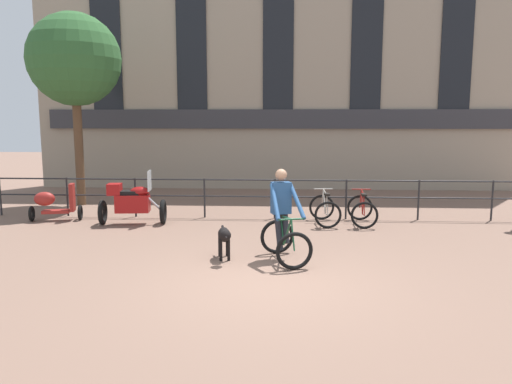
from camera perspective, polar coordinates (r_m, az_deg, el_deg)
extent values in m
plane|color=#7A5B4C|center=(8.27, 1.47, -10.19)|extent=(60.00, 60.00, 0.00)
cylinder|color=#232326|center=(15.30, -27.19, -0.44)|extent=(0.05, 0.05, 1.05)
cylinder|color=#232326|center=(14.44, -20.76, -0.52)|extent=(0.05, 0.05, 1.05)
cylinder|color=#232326|center=(13.79, -13.62, -0.61)|extent=(0.05, 0.05, 1.05)
cylinder|color=#232326|center=(13.37, -5.90, -0.70)|extent=(0.05, 0.05, 1.05)
cylinder|color=#232326|center=(13.21, 2.16, -0.77)|extent=(0.05, 0.05, 1.05)
cylinder|color=#232326|center=(13.31, 10.26, -0.83)|extent=(0.05, 0.05, 1.05)
cylinder|color=#232326|center=(13.67, 18.08, -0.87)|extent=(0.05, 0.05, 1.05)
cylinder|color=#232326|center=(14.27, 25.38, -0.90)|extent=(0.05, 0.05, 1.05)
cylinder|color=#232326|center=(13.14, 2.17, 1.36)|extent=(15.00, 0.04, 0.04)
cylinder|color=#232326|center=(13.20, 2.16, -0.55)|extent=(15.00, 0.04, 0.04)
cube|color=gray|center=(18.96, 2.56, 14.93)|extent=(18.00, 0.60, 9.55)
cube|color=#333338|center=(18.48, 2.51, 8.33)|extent=(17.10, 0.12, 0.70)
cube|color=black|center=(19.79, -16.74, 15.70)|extent=(1.10, 0.06, 5.35)
cube|color=black|center=(18.99, -7.39, 16.31)|extent=(1.10, 0.06, 5.35)
cube|color=black|center=(18.69, 2.56, 16.49)|extent=(1.10, 0.06, 5.35)
cube|color=black|center=(18.91, 12.55, 16.21)|extent=(1.10, 0.06, 5.35)
cube|color=black|center=(19.65, 22.00, 15.51)|extent=(1.10, 0.06, 5.35)
torus|color=black|center=(8.80, 4.41, -6.74)|extent=(0.67, 0.26, 0.68)
torus|color=black|center=(9.82, 2.44, -5.11)|extent=(0.67, 0.26, 0.68)
cylinder|color=#194C2D|center=(9.14, 3.60, -4.62)|extent=(0.17, 0.48, 0.60)
cylinder|color=#194C2D|center=(9.46, 3.01, -4.38)|extent=(0.10, 0.23, 0.52)
cylinder|color=#194C2D|center=(9.18, 3.44, -2.93)|extent=(0.22, 0.65, 0.10)
cylinder|color=#194C2D|center=(9.62, 2.80, -5.56)|extent=(0.15, 0.43, 0.08)
cylinder|color=#194C2D|center=(9.66, 2.65, -3.95)|extent=(0.10, 0.26, 0.47)
cylinder|color=#194C2D|center=(8.83, 4.23, -4.93)|extent=(0.09, 0.22, 0.54)
cylinder|color=#194C2D|center=(8.86, 4.06, -3.13)|extent=(0.47, 0.17, 0.03)
cube|color=black|center=(9.49, 2.86, -2.63)|extent=(0.18, 0.26, 0.05)
cube|color=navy|center=(9.43, 2.87, -0.67)|extent=(0.41, 0.31, 0.60)
sphere|color=#A87A5B|center=(9.37, 2.89, 1.99)|extent=(0.22, 0.22, 0.22)
cylinder|color=navy|center=(9.07, 2.18, -1.12)|extent=(0.22, 0.71, 0.60)
cylinder|color=navy|center=(9.19, 4.71, -1.02)|extent=(0.34, 0.69, 0.60)
cylinder|color=black|center=(9.44, 2.60, -4.56)|extent=(0.22, 0.32, 0.69)
cylinder|color=black|center=(9.47, 3.42, -4.16)|extent=(0.16, 0.32, 0.58)
ellipsoid|color=black|center=(9.46, -3.68, -4.87)|extent=(0.32, 0.55, 0.26)
cylinder|color=black|center=(9.26, -3.58, -5.05)|extent=(0.17, 0.17, 0.15)
sphere|color=black|center=(9.08, -3.50, -4.97)|extent=(0.20, 0.20, 0.20)
cone|color=black|center=(9.00, -3.46, -5.19)|extent=(0.13, 0.14, 0.11)
cylinder|color=black|center=(9.75, -3.83, -4.15)|extent=(0.08, 0.18, 0.10)
cylinder|color=black|center=(9.36, -4.03, -6.66)|extent=(0.06, 0.06, 0.41)
cylinder|color=black|center=(9.37, -3.14, -6.63)|extent=(0.06, 0.06, 0.41)
cylinder|color=black|center=(9.68, -4.17, -6.15)|extent=(0.06, 0.06, 0.41)
cylinder|color=black|center=(9.69, -3.31, -6.12)|extent=(0.06, 0.06, 0.41)
torus|color=black|center=(12.75, -10.57, -2.23)|extent=(0.19, 0.63, 0.62)
torus|color=black|center=(13.03, -17.12, -2.23)|extent=(0.19, 0.63, 0.62)
cube|color=maroon|center=(12.83, -13.92, -1.27)|extent=(0.86, 0.49, 0.44)
ellipsoid|color=maroon|center=(12.75, -13.15, 0.06)|extent=(0.51, 0.37, 0.24)
cube|color=black|center=(12.81, -14.41, -0.08)|extent=(0.59, 0.36, 0.10)
cylinder|color=#B2B2B7|center=(12.74, -11.43, -1.41)|extent=(0.42, 0.11, 0.41)
cube|color=silver|center=(12.67, -12.08, 1.28)|extent=(0.08, 0.44, 0.50)
cube|color=maroon|center=(12.86, -15.87, 0.31)|extent=(0.36, 0.39, 0.28)
torus|color=black|center=(13.15, 7.52, -1.74)|extent=(0.66, 0.11, 0.66)
torus|color=black|center=(12.13, 8.23, -2.62)|extent=(0.66, 0.11, 0.66)
cylinder|color=#9E998E|center=(12.71, 7.80, -1.04)|extent=(0.06, 0.47, 0.58)
cylinder|color=#9E998E|center=(12.41, 8.02, -1.43)|extent=(0.05, 0.22, 0.51)
cylinder|color=#9E998E|center=(12.58, 7.89, 0.00)|extent=(0.08, 0.63, 0.10)
cylinder|color=#9E998E|center=(12.34, 8.08, -2.54)|extent=(0.05, 0.42, 0.07)
cylinder|color=#9E998E|center=(12.20, 8.17, -1.49)|extent=(0.04, 0.25, 0.46)
cylinder|color=#9E998E|center=(13.02, 7.60, -0.70)|extent=(0.04, 0.21, 0.52)
cylinder|color=#9E998E|center=(12.89, 7.68, 0.35)|extent=(0.48, 0.06, 0.03)
cube|color=black|center=(12.28, 8.11, -0.28)|extent=(0.14, 0.25, 0.05)
torus|color=black|center=(13.27, 11.78, -1.76)|extent=(0.66, 0.09, 0.66)
torus|color=black|center=(12.24, 12.30, -2.63)|extent=(0.66, 0.09, 0.66)
cylinder|color=maroon|center=(12.83, 12.01, -1.07)|extent=(0.05, 0.47, 0.58)
cylinder|color=maroon|center=(12.52, 12.16, -1.45)|extent=(0.04, 0.22, 0.51)
cylinder|color=maroon|center=(12.70, 12.09, -0.04)|extent=(0.06, 0.63, 0.10)
cylinder|color=maroon|center=(12.45, 12.19, -2.55)|extent=(0.04, 0.42, 0.07)
cylinder|color=maroon|center=(12.31, 12.27, -1.51)|extent=(0.03, 0.25, 0.46)
cylinder|color=maroon|center=(13.13, 11.86, -0.73)|extent=(0.03, 0.21, 0.52)
cylinder|color=maroon|center=(13.00, 11.94, 0.31)|extent=(0.48, 0.05, 0.03)
cube|color=black|center=(12.39, 12.25, -0.31)|extent=(0.13, 0.24, 0.05)
torus|color=black|center=(13.82, -19.45, -2.20)|extent=(0.16, 0.41, 0.40)
torus|color=black|center=(14.09, -24.26, -2.28)|extent=(0.16, 0.41, 0.40)
cube|color=maroon|center=(13.94, -21.88, -2.08)|extent=(0.72, 0.42, 0.08)
cube|color=maroon|center=(13.79, -20.27, -0.58)|extent=(0.17, 0.33, 0.72)
ellipsoid|color=maroon|center=(13.94, -23.02, -0.72)|extent=(0.57, 0.40, 0.36)
cylinder|color=brown|center=(16.06, -19.59, 4.97)|extent=(0.26, 0.26, 3.60)
sphere|color=#2D5B2D|center=(16.13, -20.06, 14.05)|extent=(2.72, 2.72, 2.72)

